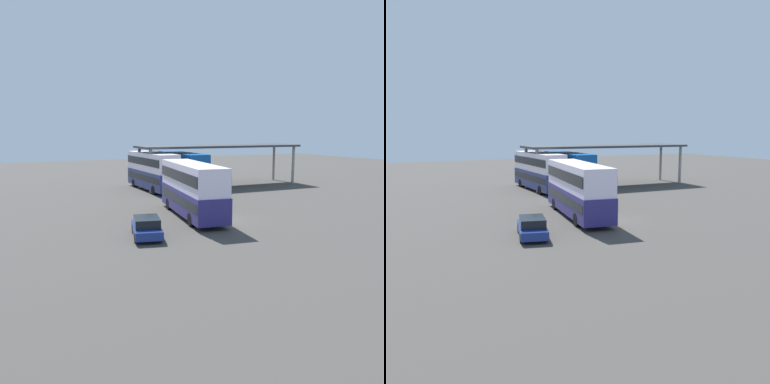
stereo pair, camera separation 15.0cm
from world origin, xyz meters
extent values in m
plane|color=#403C39|center=(0.00, 0.00, 0.00)|extent=(140.00, 140.00, 0.00)
cube|color=navy|center=(-1.50, 2.44, 1.30)|extent=(4.20, 10.87, 1.90)
cube|color=white|center=(-1.50, 2.44, 3.28)|extent=(4.09, 10.65, 2.06)
cube|color=black|center=(-1.50, 2.44, 1.53)|extent=(4.17, 10.46, 0.65)
cube|color=black|center=(-1.50, 2.44, 3.39)|extent=(4.17, 10.46, 0.82)
cube|color=black|center=(-0.63, 7.62, 1.59)|extent=(2.10, 0.45, 1.14)
cube|color=orange|center=(-0.63, 7.62, 2.50)|extent=(1.73, 0.37, 0.36)
cylinder|color=black|center=(-2.06, 5.87, 0.50)|extent=(0.44, 1.03, 1.00)
cylinder|color=black|center=(0.15, 5.50, 0.50)|extent=(0.44, 1.03, 1.00)
cylinder|color=black|center=(-3.14, -0.61, 0.50)|extent=(0.44, 1.03, 1.00)
cylinder|color=black|center=(-0.93, -0.98, 0.50)|extent=(0.44, 1.03, 1.00)
cube|color=navy|center=(-7.00, -1.83, 0.49)|extent=(2.70, 4.30, 0.55)
cube|color=black|center=(-7.05, -2.02, 1.06)|extent=(2.10, 2.53, 0.58)
cylinder|color=black|center=(-7.43, -0.43, 0.30)|extent=(0.35, 0.63, 0.60)
cylinder|color=black|center=(-5.92, -0.83, 0.30)|extent=(0.35, 0.63, 0.60)
cylinder|color=black|center=(-8.07, -2.82, 0.30)|extent=(0.35, 0.63, 0.60)
cylinder|color=black|center=(-6.56, -3.23, 0.30)|extent=(0.35, 0.63, 0.60)
cube|color=navy|center=(0.95, 17.44, 1.32)|extent=(2.52, 10.71, 1.93)
cube|color=white|center=(0.95, 17.44, 3.33)|extent=(2.45, 10.50, 2.10)
cube|color=black|center=(0.95, 17.44, 1.55)|extent=(2.56, 10.29, 0.66)
cube|color=black|center=(0.95, 17.44, 3.44)|extent=(2.56, 10.29, 0.84)
cube|color=black|center=(0.95, 22.75, 1.61)|extent=(2.14, 0.10, 1.16)
cube|color=orange|center=(0.95, 22.75, 2.54)|extent=(1.76, 0.08, 0.36)
cylinder|color=black|center=(-0.19, 20.77, 0.50)|extent=(0.28, 1.00, 1.00)
cylinder|color=black|center=(2.09, 20.76, 0.50)|extent=(0.28, 1.00, 1.00)
cylinder|color=black|center=(-0.19, 14.12, 0.50)|extent=(0.28, 1.00, 1.00)
cylinder|color=black|center=(2.08, 14.12, 0.50)|extent=(0.28, 1.00, 1.00)
cube|color=silver|center=(4.62, 17.14, 1.30)|extent=(3.06, 10.92, 1.90)
cube|color=#0E4C98|center=(4.62, 17.14, 3.28)|extent=(2.97, 10.70, 2.06)
cube|color=black|center=(4.62, 17.14, 1.53)|extent=(3.08, 10.49, 0.65)
cube|color=black|center=(4.62, 17.14, 3.39)|extent=(3.08, 10.49, 0.82)
cube|color=black|center=(4.89, 22.48, 1.59)|extent=(2.13, 0.21, 1.14)
cube|color=orange|center=(4.89, 22.48, 2.50)|extent=(1.76, 0.17, 0.36)
cylinder|color=black|center=(3.66, 20.54, 0.50)|extent=(0.33, 1.01, 1.00)
cylinder|color=black|center=(5.92, 20.42, 0.50)|extent=(0.33, 1.01, 1.00)
cylinder|color=black|center=(3.31, 13.85, 0.50)|extent=(0.33, 1.01, 1.00)
cylinder|color=black|center=(5.57, 13.73, 0.50)|extent=(0.33, 1.01, 1.00)
cube|color=#33353A|center=(9.95, 17.25, 4.99)|extent=(21.05, 6.57, 0.25)
cylinder|color=#9E9B93|center=(19.84, 18.90, 2.43)|extent=(0.36, 0.36, 4.86)
cylinder|color=#9E9B93|center=(19.62, 14.60, 2.43)|extent=(0.36, 0.36, 4.86)
cylinder|color=#9E9B93|center=(0.27, 19.91, 2.43)|extent=(0.36, 0.36, 4.86)
cylinder|color=#9E9B93|center=(0.05, 15.61, 2.43)|extent=(0.36, 0.36, 4.86)
camera|label=1|loc=(-15.71, -25.48, 6.83)|focal=36.91mm
camera|label=2|loc=(-15.57, -25.54, 6.83)|focal=36.91mm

